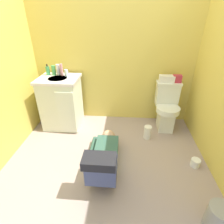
{
  "coord_description": "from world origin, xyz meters",
  "views": [
    {
      "loc": [
        0.2,
        -1.72,
        1.66
      ],
      "look_at": [
        0.03,
        0.44,
        0.45
      ],
      "focal_mm": 28.49,
      "sensor_mm": 36.0,
      "label": 1
    }
  ],
  "objects_px": {
    "vanity_cabinet": "(62,102)",
    "tissue_box": "(167,79)",
    "soap_dispenser": "(48,71)",
    "bottle_pink": "(61,70)",
    "person_plumber": "(104,157)",
    "faucet": "(61,72)",
    "bottle_white": "(58,70)",
    "bottle_green": "(54,70)",
    "toilet": "(167,107)",
    "trash_can": "(219,218)",
    "toilet_paper_roll": "(195,163)",
    "bottle_clear": "(66,73)",
    "toiletry_bag": "(177,79)",
    "paper_towel_roll": "(148,132)"
  },
  "relations": [
    {
      "from": "toiletry_bag",
      "to": "tissue_box",
      "type": "bearing_deg",
      "value": 180.0
    },
    {
      "from": "faucet",
      "to": "person_plumber",
      "type": "bearing_deg",
      "value": -53.63
    },
    {
      "from": "trash_can",
      "to": "bottle_white",
      "type": "bearing_deg",
      "value": 138.35
    },
    {
      "from": "soap_dispenser",
      "to": "bottle_white",
      "type": "height_order",
      "value": "soap_dispenser"
    },
    {
      "from": "toilet",
      "to": "bottle_green",
      "type": "xyz_separation_m",
      "value": [
        -1.76,
        0.08,
        0.52
      ]
    },
    {
      "from": "faucet",
      "to": "person_plumber",
      "type": "height_order",
      "value": "faucet"
    },
    {
      "from": "bottle_white",
      "to": "toilet_paper_roll",
      "type": "height_order",
      "value": "bottle_white"
    },
    {
      "from": "paper_towel_roll",
      "to": "faucet",
      "type": "bearing_deg",
      "value": 163.28
    },
    {
      "from": "toilet",
      "to": "bottle_clear",
      "type": "bearing_deg",
      "value": 179.04
    },
    {
      "from": "toiletry_bag",
      "to": "paper_towel_roll",
      "type": "distance_m",
      "value": 0.91
    },
    {
      "from": "toilet_paper_roll",
      "to": "faucet",
      "type": "bearing_deg",
      "value": 153.75
    },
    {
      "from": "paper_towel_roll",
      "to": "trash_can",
      "type": "bearing_deg",
      "value": -69.25
    },
    {
      "from": "soap_dispenser",
      "to": "bottle_pink",
      "type": "relative_size",
      "value": 0.93
    },
    {
      "from": "vanity_cabinet",
      "to": "paper_towel_roll",
      "type": "xyz_separation_m",
      "value": [
        1.35,
        -0.26,
        -0.32
      ]
    },
    {
      "from": "person_plumber",
      "to": "tissue_box",
      "type": "bearing_deg",
      "value": 52.09
    },
    {
      "from": "bottle_pink",
      "to": "bottle_clear",
      "type": "distance_m",
      "value": 0.1
    },
    {
      "from": "vanity_cabinet",
      "to": "trash_can",
      "type": "bearing_deg",
      "value": -39.68
    },
    {
      "from": "paper_towel_roll",
      "to": "bottle_white",
      "type": "bearing_deg",
      "value": 163.85
    },
    {
      "from": "bottle_white",
      "to": "person_plumber",
      "type": "bearing_deg",
      "value": -52.39
    },
    {
      "from": "person_plumber",
      "to": "bottle_white",
      "type": "relative_size",
      "value": 6.47
    },
    {
      "from": "bottle_green",
      "to": "bottle_clear",
      "type": "relative_size",
      "value": 1.4
    },
    {
      "from": "tissue_box",
      "to": "toilet_paper_roll",
      "type": "bearing_deg",
      "value": -73.28
    },
    {
      "from": "bottle_pink",
      "to": "toilet_paper_roll",
      "type": "xyz_separation_m",
      "value": [
        1.87,
        -0.91,
        -0.86
      ]
    },
    {
      "from": "soap_dispenser",
      "to": "toilet_paper_roll",
      "type": "xyz_separation_m",
      "value": [
        2.08,
        -0.91,
        -0.84
      ]
    },
    {
      "from": "toiletry_bag",
      "to": "bottle_clear",
      "type": "xyz_separation_m",
      "value": [
        -1.65,
        -0.06,
        0.07
      ]
    },
    {
      "from": "tissue_box",
      "to": "toilet_paper_roll",
      "type": "height_order",
      "value": "tissue_box"
    },
    {
      "from": "bottle_pink",
      "to": "trash_can",
      "type": "xyz_separation_m",
      "value": [
        1.81,
        -1.64,
        -0.78
      ]
    },
    {
      "from": "person_plumber",
      "to": "bottle_pink",
      "type": "relative_size",
      "value": 5.97
    },
    {
      "from": "tissue_box",
      "to": "toiletry_bag",
      "type": "relative_size",
      "value": 1.77
    },
    {
      "from": "person_plumber",
      "to": "faucet",
      "type": "bearing_deg",
      "value": 126.37
    },
    {
      "from": "bottle_white",
      "to": "bottle_green",
      "type": "bearing_deg",
      "value": -174.42
    },
    {
      "from": "bottle_green",
      "to": "vanity_cabinet",
      "type": "bearing_deg",
      "value": -52.2
    },
    {
      "from": "tissue_box",
      "to": "bottle_white",
      "type": "height_order",
      "value": "bottle_white"
    },
    {
      "from": "vanity_cabinet",
      "to": "tissue_box",
      "type": "xyz_separation_m",
      "value": [
        1.61,
        0.15,
        0.38
      ]
    },
    {
      "from": "toiletry_bag",
      "to": "toilet_paper_roll",
      "type": "bearing_deg",
      "value": -82.02
    },
    {
      "from": "bottle_white",
      "to": "trash_can",
      "type": "distance_m",
      "value": 2.61
    },
    {
      "from": "bottle_green",
      "to": "bottle_white",
      "type": "xyz_separation_m",
      "value": [
        0.07,
        0.01,
        0.01
      ]
    },
    {
      "from": "tissue_box",
      "to": "bottle_clear",
      "type": "relative_size",
      "value": 2.12
    },
    {
      "from": "bottle_pink",
      "to": "toilet_paper_roll",
      "type": "distance_m",
      "value": 2.25
    },
    {
      "from": "vanity_cabinet",
      "to": "bottle_white",
      "type": "bearing_deg",
      "value": 104.06
    },
    {
      "from": "toilet",
      "to": "bottle_white",
      "type": "relative_size",
      "value": 4.56
    },
    {
      "from": "toilet",
      "to": "vanity_cabinet",
      "type": "bearing_deg",
      "value": -178.0
    },
    {
      "from": "vanity_cabinet",
      "to": "soap_dispenser",
      "type": "distance_m",
      "value": 0.52
    },
    {
      "from": "vanity_cabinet",
      "to": "bottle_green",
      "type": "relative_size",
      "value": 5.66
    },
    {
      "from": "person_plumber",
      "to": "trash_can",
      "type": "distance_m",
      "value": 1.21
    },
    {
      "from": "bottle_white",
      "to": "tissue_box",
      "type": "bearing_deg",
      "value": 0.26
    },
    {
      "from": "bottle_white",
      "to": "trash_can",
      "type": "xyz_separation_m",
      "value": [
        1.87,
        -1.66,
        -0.77
      ]
    },
    {
      "from": "tissue_box",
      "to": "bottle_pink",
      "type": "height_order",
      "value": "bottle_pink"
    },
    {
      "from": "tissue_box",
      "to": "bottle_green",
      "type": "xyz_separation_m",
      "value": [
        -1.71,
        -0.01,
        0.09
      ]
    },
    {
      "from": "tissue_box",
      "to": "bottle_pink",
      "type": "xyz_separation_m",
      "value": [
        -1.58,
        -0.03,
        0.11
      ]
    }
  ]
}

